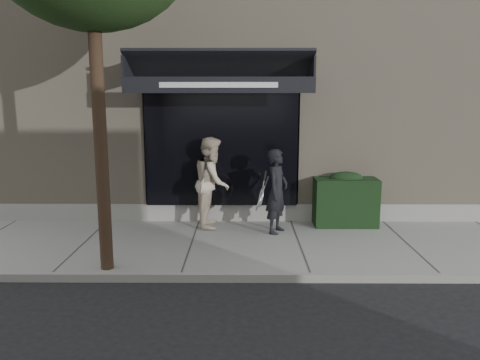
{
  "coord_description": "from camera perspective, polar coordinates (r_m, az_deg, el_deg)",
  "views": [
    {
      "loc": [
        -1.05,
        -8.34,
        2.84
      ],
      "look_at": [
        -1.1,
        0.6,
        1.2
      ],
      "focal_mm": 35.0,
      "sensor_mm": 36.0,
      "label": 1
    }
  ],
  "objects": [
    {
      "name": "pedestrian_front",
      "position": [
        9.23,
        4.51,
        -1.39
      ],
      "size": [
        0.77,
        0.87,
        1.67
      ],
      "color": "black",
      "rests_on": "sidewalk"
    },
    {
      "name": "ground",
      "position": [
        8.87,
        7.2,
        -8.35
      ],
      "size": [
        80.0,
        80.0,
        0.0
      ],
      "primitive_type": "plane",
      "color": "black",
      "rests_on": "ground"
    },
    {
      "name": "building_facade",
      "position": [
        13.33,
        4.9,
        9.94
      ],
      "size": [
        14.3,
        8.04,
        5.64
      ],
      "color": "tan",
      "rests_on": "ground"
    },
    {
      "name": "pedestrian_back",
      "position": [
        9.66,
        -3.42,
        -0.25
      ],
      "size": [
        0.71,
        0.91,
        1.87
      ],
      "color": "beige",
      "rests_on": "sidewalk"
    },
    {
      "name": "sidewalk",
      "position": [
        8.85,
        7.21,
        -7.98
      ],
      "size": [
        20.0,
        3.0,
        0.12
      ],
      "primitive_type": "cube",
      "color": "gray",
      "rests_on": "ground"
    },
    {
      "name": "hedge",
      "position": [
        10.06,
        12.68,
        -2.36
      ],
      "size": [
        1.3,
        0.7,
        1.14
      ],
      "color": "black",
      "rests_on": "sidewalk"
    },
    {
      "name": "curb",
      "position": [
        7.4,
        8.64,
        -11.68
      ],
      "size": [
        20.0,
        0.1,
        0.14
      ],
      "primitive_type": "cube",
      "color": "gray",
      "rests_on": "ground"
    }
  ]
}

